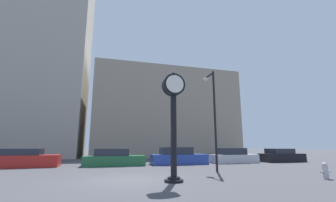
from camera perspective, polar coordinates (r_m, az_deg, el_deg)
ground_plane at (r=11.20m, az=-10.11°, el=-19.08°), size 200.00×200.00×0.00m
building_tall_tower at (r=38.89m, az=-28.99°, el=11.36°), size 12.56×12.00×31.19m
building_storefront_row at (r=36.48m, az=-1.41°, el=-3.62°), size 21.28×12.00×12.85m
street_clock at (r=10.36m, az=1.41°, el=-2.64°), size 1.02×0.83×4.99m
car_red at (r=20.12m, az=-32.58°, el=-12.35°), size 4.68×2.04×1.35m
car_green at (r=18.82m, az=-13.67°, el=-14.02°), size 4.75×1.81×1.32m
car_blue at (r=19.78m, az=2.59°, el=-14.04°), size 4.74×1.89×1.43m
car_silver at (r=22.31m, az=16.16°, el=-13.41°), size 4.36×1.96×1.34m
car_black at (r=25.30m, az=26.84°, el=-12.40°), size 4.10×2.00×1.28m
fire_hydrant_near at (r=13.50m, az=35.08°, el=-14.25°), size 0.59×0.26×0.76m
street_lamp_right at (r=15.17m, az=11.06°, el=-0.80°), size 0.36×1.57×6.41m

